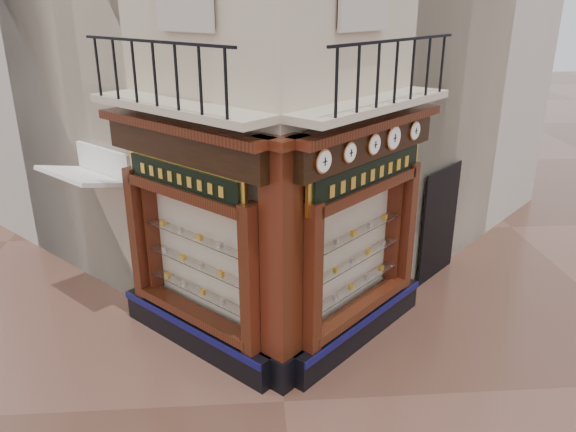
{
  "coord_description": "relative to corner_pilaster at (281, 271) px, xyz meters",
  "views": [
    {
      "loc": [
        -0.44,
        -6.89,
        5.68
      ],
      "look_at": [
        0.21,
        2.0,
        2.24
      ],
      "focal_mm": 35.0,
      "sensor_mm": 36.0,
      "label": 1
    }
  ],
  "objects": [
    {
      "name": "neighbour_left",
      "position": [
        -2.47,
        8.13,
        3.55
      ],
      "size": [
        11.31,
        11.31,
        11.0
      ],
      "primitive_type": "cube",
      "rotation": [
        0.0,
        0.0,
        0.79
      ],
      "color": "#BBAFA3",
      "rests_on": "ground"
    },
    {
      "name": "clock_b",
      "position": [
        1.02,
        0.42,
        1.67
      ],
      "size": [
        0.26,
        0.26,
        0.32
      ],
      "rotation": [
        0.0,
        0.0,
        0.79
      ],
      "color": "#AD6C39",
      "rests_on": "ground"
    },
    {
      "name": "shopfront_right",
      "position": [
        1.41,
        1.07,
        0.03
      ],
      "size": [
        2.86,
        2.86,
        3.98
      ],
      "rotation": [
        0.0,
        0.0,
        0.79
      ],
      "color": "black",
      "rests_on": "ground"
    },
    {
      "name": "clock_c",
      "position": [
        1.48,
        0.87,
        1.67
      ],
      "size": [
        0.27,
        0.27,
        0.34
      ],
      "rotation": [
        0.0,
        0.0,
        0.79
      ],
      "color": "#AD6C39",
      "rests_on": "ground"
    },
    {
      "name": "clock_d",
      "position": [
        1.88,
        1.28,
        1.67
      ],
      "size": [
        0.32,
        0.32,
        0.41
      ],
      "rotation": [
        0.0,
        0.0,
        0.79
      ],
      "color": "#AD6C39",
      "rests_on": "ground"
    },
    {
      "name": "neighbour_right",
      "position": [
        2.47,
        8.13,
        3.55
      ],
      "size": [
        11.31,
        11.31,
        11.0
      ],
      "primitive_type": "cube",
      "rotation": [
        0.0,
        0.0,
        0.79
      ],
      "color": "#BBAFA3",
      "rests_on": "ground"
    },
    {
      "name": "clock_e",
      "position": [
        2.37,
        1.76,
        1.67
      ],
      "size": [
        0.27,
        0.27,
        0.33
      ],
      "rotation": [
        0.0,
        0.0,
        0.79
      ],
      "color": "#AD6C39",
      "rests_on": "ground"
    },
    {
      "name": "ground",
      "position": [
        0.0,
        -0.5,
        -1.95
      ],
      "size": [
        80.0,
        80.0,
        0.0
      ],
      "primitive_type": "plane",
      "color": "#503125",
      "rests_on": "ground"
    },
    {
      "name": "signboard_left",
      "position": [
        -1.46,
        1.01,
        1.15
      ],
      "size": [
        1.97,
        1.97,
        0.53
      ],
      "rotation": [
        0.0,
        0.0,
        2.36
      ],
      "color": "yellow",
      "rests_on": "ground"
    },
    {
      "name": "shopfront_left",
      "position": [
        -1.41,
        1.07,
        0.03
      ],
      "size": [
        2.86,
        2.86,
        3.98
      ],
      "rotation": [
        0.0,
        0.0,
        2.36
      ],
      "color": "black",
      "rests_on": "ground"
    },
    {
      "name": "clock_a",
      "position": [
        0.58,
        -0.02,
        1.67
      ],
      "size": [
        0.28,
        0.28,
        0.35
      ],
      "rotation": [
        0.0,
        0.0,
        0.79
      ],
      "color": "#AD6C39",
      "rests_on": "ground"
    },
    {
      "name": "signboard_right",
      "position": [
        1.46,
        1.01,
        1.15
      ],
      "size": [
        2.23,
        2.23,
        0.6
      ],
      "rotation": [
        0.0,
        0.0,
        0.79
      ],
      "color": "yellow",
      "rests_on": "ground"
    },
    {
      "name": "balcony",
      "position": [
        0.0,
        0.99,
        2.27
      ],
      "size": [
        5.94,
        2.97,
        1.03
      ],
      "color": "#C3B398",
      "rests_on": "ground"
    },
    {
      "name": "corner_pilaster",
      "position": [
        0.0,
        0.0,
        0.0
      ],
      "size": [
        0.85,
        0.85,
        3.98
      ],
      "rotation": [
        0.0,
        0.0,
        0.79
      ],
      "color": "black",
      "rests_on": "ground"
    },
    {
      "name": "awning",
      "position": [
        -3.5,
        2.79,
        -1.95
      ],
      "size": [
        1.92,
        1.92,
        0.32
      ],
      "primitive_type": null,
      "rotation": [
        0.24,
        0.0,
        2.36
      ],
      "color": "white",
      "rests_on": "ground"
    }
  ]
}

